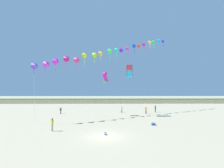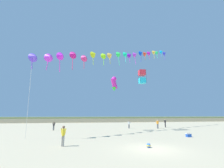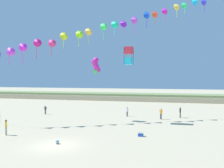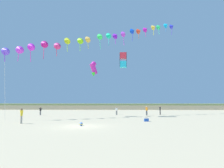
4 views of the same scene
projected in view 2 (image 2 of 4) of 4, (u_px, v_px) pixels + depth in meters
ground_plane at (152, 149)px, 11.97m from camera, size 240.00×240.00×0.00m
dune_ridge at (100, 119)px, 57.82m from camera, size 120.00×9.49×1.93m
person_near_left at (129, 124)px, 30.36m from camera, size 0.54×0.21×1.56m
person_near_right at (54, 125)px, 26.67m from camera, size 0.52×0.21×1.50m
person_mid_center at (165, 123)px, 32.66m from camera, size 0.24×0.61×1.73m
person_far_left at (158, 123)px, 29.96m from camera, size 0.55×0.39×1.72m
person_far_right at (63, 134)px, 13.17m from camera, size 0.56×0.40×1.74m
kite_banner_string at (125, 54)px, 29.81m from camera, size 29.04×19.59×20.28m
large_kite_low_lead at (142, 77)px, 27.34m from camera, size 1.22×1.22×2.49m
large_kite_mid_trail at (114, 83)px, 26.78m from camera, size 1.66×1.70×2.65m
beach_cooler at (189, 135)px, 18.54m from camera, size 0.58×0.41×0.46m
beach_ball at (149, 145)px, 12.52m from camera, size 0.36×0.36×0.36m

